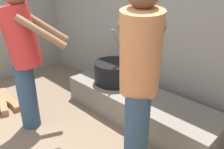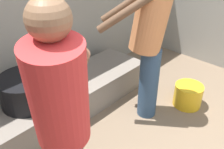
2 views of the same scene
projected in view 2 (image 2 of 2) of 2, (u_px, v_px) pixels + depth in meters
name	position (u px, v px, depth m)	size (l,w,h in m)	color
block_enclosure_rear	(19.00, 10.00, 2.50)	(4.86, 0.20, 2.08)	gray
hearth_ledge	(69.00, 96.00, 2.74)	(1.95, 0.60, 0.32)	slate
cooking_pot_main	(27.00, 89.00, 2.33)	(0.51, 0.51, 0.73)	black
cook_in_orange_shirt	(149.00, 35.00, 2.28)	(0.66, 0.72, 1.60)	navy
cook_in_red_shirt	(62.00, 121.00, 1.33)	(0.65, 0.71, 1.54)	navy
bucket_yellow_plastic	(188.00, 95.00, 2.81)	(0.31, 0.31, 0.26)	gold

